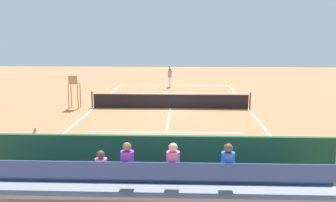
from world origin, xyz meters
The scene contains 13 objects.
ground_plane centered at (0.00, 0.00, 0.00)m, with size 60.00×60.00×0.00m, color #CC7047.
court_line_markings centered at (0.00, -0.04, 0.00)m, with size 10.10×22.20×0.01m.
tennis_net centered at (0.00, 0.00, 0.50)m, with size 10.30×0.10×1.07m.
backdrop_wall centered at (0.00, 14.00, 1.00)m, with size 18.00×0.16×2.00m, color #1E4C2D.
bleacher_stand centered at (-0.02, 15.38, 0.94)m, with size 9.06×2.40×2.48m.
umpire_chair centered at (6.20, 0.22, 1.31)m, with size 0.67×0.67×2.14m.
courtside_bench centered at (-2.39, 13.27, 0.56)m, with size 1.80×0.40×0.93m.
equipment_bag centered at (-0.23, 13.40, 0.18)m, with size 0.90×0.36×0.36m, color #334C8C.
tennis_player centered at (0.39, -9.87, 1.02)m, with size 0.42×0.55×1.93m.
tennis_racket centered at (1.37, -9.40, 0.01)m, with size 0.38×0.59×0.03m.
tennis_ball_near centered at (-0.96, -7.64, 0.03)m, with size 0.07×0.07×0.07m, color #CCDB33.
tennis_ball_far centered at (1.16, -7.26, 0.03)m, with size 0.07×0.07×0.07m, color #CCDB33.
line_judge centered at (3.83, 13.14, 1.02)m, with size 0.44×0.56×1.93m.
Camera 1 is at (-0.82, 24.50, 4.87)m, focal length 41.33 mm.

